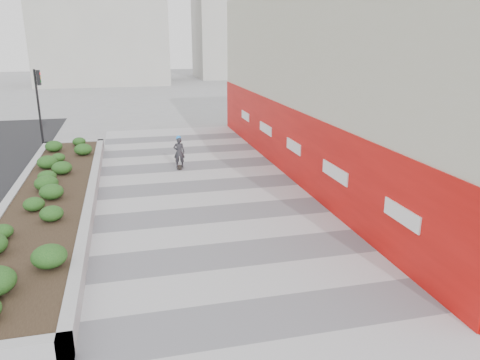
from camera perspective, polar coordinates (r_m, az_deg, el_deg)
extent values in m
plane|color=gray|center=(11.78, 1.55, -12.77)|extent=(160.00, 160.00, 0.00)
cube|color=#A8A8AD|center=(14.37, -1.63, -6.95)|extent=(8.00, 36.00, 0.01)
cube|color=beige|center=(21.29, 13.75, 11.61)|extent=(6.00, 24.00, 8.00)
cube|color=red|center=(20.48, 5.80, 4.72)|extent=(0.12, 24.00, 3.00)
cube|color=#9E9EA0|center=(26.43, -19.54, 3.91)|extent=(3.00, 0.30, 0.55)
cube|color=#9E9EA0|center=(18.21, -26.14, -2.58)|extent=(0.30, 18.00, 0.55)
cube|color=#9E9EA0|center=(17.80, -17.65, -2.03)|extent=(0.30, 18.00, 0.55)
cube|color=#2D2116|center=(17.96, -21.94, -2.39)|extent=(2.40, 17.40, 0.50)
cylinder|color=black|center=(27.97, -23.31, 8.00)|extent=(0.12, 0.12, 4.20)
cube|color=black|center=(27.77, -23.35, 11.39)|extent=(0.18, 0.28, 0.80)
cube|color=#ADAAA3|center=(65.01, -16.84, 20.08)|extent=(16.00, 12.00, 20.00)
cylinder|color=#595654|center=(14.48, 0.31, -6.77)|extent=(0.44, 0.44, 0.01)
cube|color=black|center=(21.83, -7.36, 1.56)|extent=(0.32, 0.74, 0.02)
imported|color=#28282D|center=(21.65, -7.43, 3.38)|extent=(0.56, 0.42, 1.41)
sphere|color=#1C84F5|center=(21.50, -7.50, 5.10)|extent=(0.23, 0.23, 0.23)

